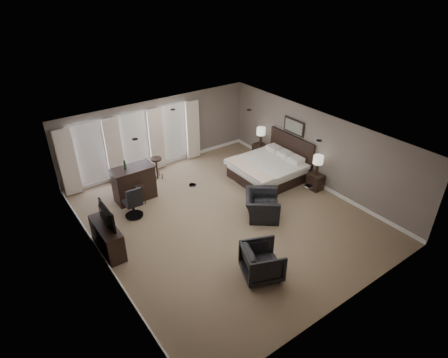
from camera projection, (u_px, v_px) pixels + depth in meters
room at (226, 181)px, 10.77m from camera, size 7.60×8.60×2.64m
window_bay at (135, 144)px, 13.21m from camera, size 5.25×0.20×2.30m
bed at (268, 161)px, 13.12m from camera, size 2.24×2.13×1.42m
nightstand_near at (315, 181)px, 12.77m from camera, size 0.41×0.50×0.55m
nightstand_far at (260, 151)px, 14.80m from camera, size 0.43×0.52×0.57m
lamp_near at (317, 165)px, 12.45m from camera, size 0.34×0.34×0.70m
lamp_far at (261, 136)px, 14.48m from camera, size 0.34×0.34×0.71m
wall_art at (294, 127)px, 13.16m from camera, size 0.04×0.96×0.56m
dresser at (107, 238)px, 9.92m from camera, size 0.46×1.41×0.82m
tv at (105, 224)px, 9.68m from camera, size 0.57×0.99×0.13m
armchair_near at (262, 202)px, 11.27m from camera, size 1.30×1.37×1.01m
armchair_far at (262, 260)px, 9.08m from camera, size 1.14×1.17×0.95m
bar_counter at (134, 183)px, 12.05m from camera, size 1.33×0.69×1.16m
bar_stool_left at (140, 194)px, 11.90m from camera, size 0.37×0.37×0.71m
bar_stool_right at (157, 168)px, 13.29m from camera, size 0.48×0.48×0.82m
desk_chair at (132, 201)px, 11.22m from camera, size 0.56×0.56×1.07m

